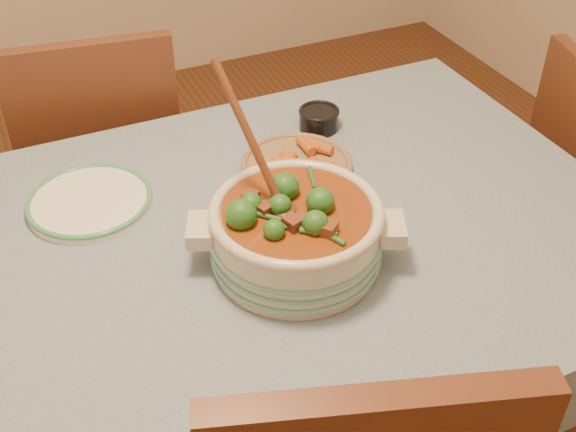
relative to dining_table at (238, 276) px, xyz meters
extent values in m
cube|color=brown|center=(0.00, 0.00, 0.06)|extent=(1.60, 1.00, 0.05)
cube|color=#8193A7|center=(0.00, 0.00, 0.09)|extent=(1.68, 1.08, 0.01)
cylinder|color=brown|center=(0.73, 0.43, -0.31)|extent=(0.07, 0.07, 0.70)
cylinder|color=beige|center=(0.09, -0.10, 0.15)|extent=(0.42, 0.42, 0.13)
torus|color=beige|center=(0.09, -0.10, 0.22)|extent=(0.33, 0.33, 0.02)
cube|color=beige|center=(0.25, -0.17, 0.17)|extent=(0.08, 0.10, 0.03)
cube|color=beige|center=(-0.08, -0.03, 0.17)|extent=(0.08, 0.10, 0.03)
cylinder|color=#883913|center=(0.09, -0.10, 0.21)|extent=(0.28, 0.28, 0.02)
cylinder|color=white|center=(-0.24, 0.24, 0.10)|extent=(0.30, 0.30, 0.02)
torus|color=#449662|center=(-0.24, 0.24, 0.11)|extent=(0.27, 0.27, 0.01)
cylinder|color=black|center=(0.35, 0.33, 0.12)|extent=(0.13, 0.13, 0.05)
torus|color=black|center=(0.35, 0.33, 0.14)|extent=(0.10, 0.10, 0.01)
cylinder|color=black|center=(0.35, 0.33, 0.13)|extent=(0.08, 0.08, 0.01)
cylinder|color=#917150|center=(0.22, 0.19, 0.10)|extent=(0.27, 0.27, 0.02)
torus|color=#917150|center=(0.22, 0.19, 0.11)|extent=(0.26, 0.26, 0.01)
cube|color=#522C19|center=(-0.12, 0.86, -0.19)|extent=(0.49, 0.49, 0.04)
cube|color=#522C19|center=(-0.14, 0.66, 0.04)|extent=(0.44, 0.10, 0.47)
cylinder|color=#522C19|center=(0.10, 1.02, -0.43)|extent=(0.04, 0.04, 0.47)
cylinder|color=#522C19|center=(-0.28, 1.07, -0.43)|extent=(0.04, 0.04, 0.47)
cylinder|color=#522C19|center=(0.05, 0.64, -0.43)|extent=(0.04, 0.04, 0.47)
cylinder|color=#522C19|center=(-0.33, 0.69, -0.43)|extent=(0.04, 0.04, 0.47)
cube|color=#522C19|center=(0.97, 0.07, 0.01)|extent=(0.14, 0.42, 0.45)
cylinder|color=#522C19|center=(0.94, -0.10, -0.44)|extent=(0.04, 0.04, 0.45)
cylinder|color=#522C19|center=(1.03, 0.25, -0.44)|extent=(0.04, 0.04, 0.45)
camera|label=1|loc=(-0.36, -1.05, 1.04)|focal=45.00mm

